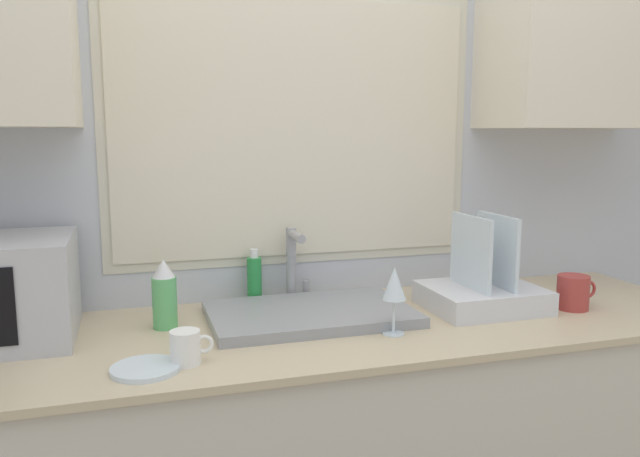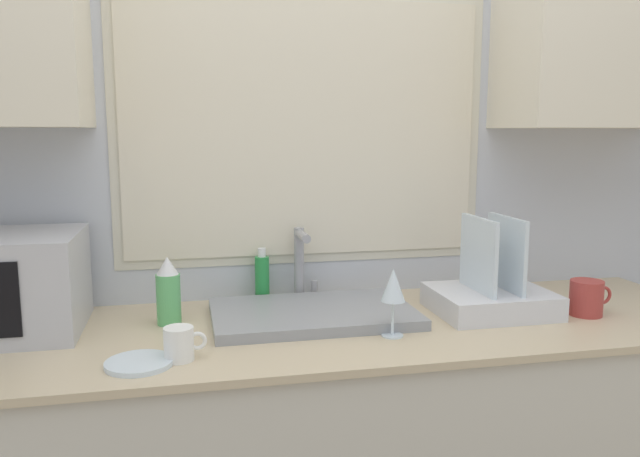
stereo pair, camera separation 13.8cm
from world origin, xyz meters
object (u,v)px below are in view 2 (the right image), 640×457
at_px(dish_rack, 491,294).
at_px(mug_near_sink, 180,344).
at_px(spray_bottle, 168,292).
at_px(soap_bottle, 262,277).
at_px(faucet, 301,259).
at_px(wine_glass, 393,287).

relative_size(dish_rack, mug_near_sink, 3.32).
xyz_separation_m(spray_bottle, soap_bottle, (0.29, 0.18, -0.02)).
height_order(faucet, wine_glass, faucet).
height_order(dish_rack, spray_bottle, dish_rack).
xyz_separation_m(soap_bottle, mug_near_sink, (-0.26, -0.48, -0.04)).
bearing_deg(mug_near_sink, spray_bottle, 95.85).
xyz_separation_m(dish_rack, soap_bottle, (-0.65, 0.28, 0.02)).
bearing_deg(wine_glass, soap_bottle, 124.70).
bearing_deg(faucet, spray_bottle, -158.36).
bearing_deg(spray_bottle, dish_rack, -5.59).
relative_size(dish_rack, spray_bottle, 1.75).
distance_m(spray_bottle, wine_glass, 0.63).
bearing_deg(soap_bottle, mug_near_sink, -118.06).
bearing_deg(dish_rack, mug_near_sink, -167.26).
relative_size(soap_bottle, mug_near_sink, 1.70).
bearing_deg(soap_bottle, wine_glass, -55.30).
bearing_deg(mug_near_sink, wine_glass, 6.12).
distance_m(faucet, dish_rack, 0.59).
height_order(dish_rack, mug_near_sink, dish_rack).
distance_m(spray_bottle, mug_near_sink, 0.30).
height_order(faucet, mug_near_sink, faucet).
relative_size(faucet, soap_bottle, 1.36).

